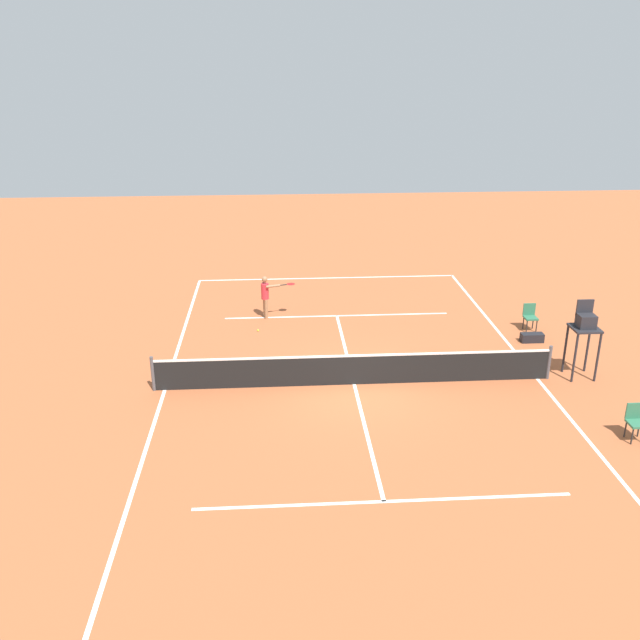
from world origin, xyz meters
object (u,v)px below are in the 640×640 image
(courtside_chair_near, at_px, (636,420))
(equipment_bag, at_px, (532,338))
(courtside_chair_mid, at_px, (530,316))
(umpire_chair, at_px, (585,327))
(tennis_ball, at_px, (258,330))
(player_serving, at_px, (266,293))

(courtside_chair_near, height_order, equipment_bag, courtside_chair_near)
(courtside_chair_mid, bearing_deg, courtside_chair_near, 90.31)
(courtside_chair_near, height_order, courtside_chair_mid, same)
(courtside_chair_near, relative_size, equipment_bag, 1.25)
(umpire_chair, bearing_deg, equipment_bag, -80.64)
(courtside_chair_near, xyz_separation_m, equipment_bag, (0.32, -6.36, -0.38))
(tennis_ball, height_order, courtside_chair_near, courtside_chair_near)
(player_serving, distance_m, equipment_bag, 9.53)
(umpire_chair, xyz_separation_m, equipment_bag, (0.45, -2.71, -1.46))
(equipment_bag, bearing_deg, courtside_chair_near, 92.88)
(courtside_chair_near, bearing_deg, tennis_ball, -39.37)
(courtside_chair_mid, relative_size, equipment_bag, 1.25)
(player_serving, bearing_deg, umpire_chair, 43.30)
(umpire_chair, relative_size, courtside_chair_mid, 2.54)
(courtside_chair_near, bearing_deg, umpire_chair, -92.00)
(tennis_ball, bearing_deg, umpire_chair, 156.37)
(courtside_chair_near, distance_m, equipment_bag, 6.38)
(tennis_ball, height_order, equipment_bag, equipment_bag)
(umpire_chair, xyz_separation_m, courtside_chair_near, (0.13, 3.65, -1.07))
(courtside_chair_near, distance_m, courtside_chair_mid, 7.44)
(player_serving, bearing_deg, equipment_bag, 56.11)
(player_serving, relative_size, equipment_bag, 2.12)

